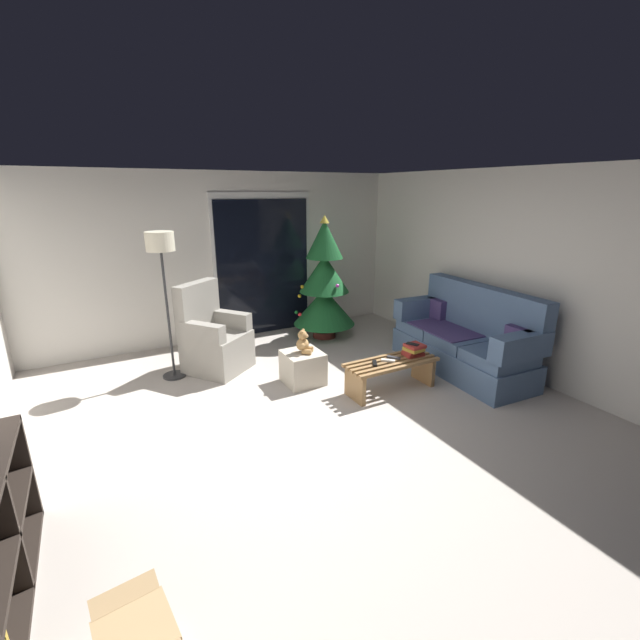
% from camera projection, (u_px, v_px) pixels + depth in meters
% --- Properties ---
extents(ground_plane, '(7.00, 7.00, 0.00)m').
position_uv_depth(ground_plane, '(318.00, 426.00, 4.16)').
color(ground_plane, '#BCB2A8').
extents(wall_back, '(5.72, 0.12, 2.50)m').
position_uv_depth(wall_back, '(222.00, 258.00, 6.36)').
color(wall_back, silver).
rests_on(wall_back, ground).
extents(wall_right, '(0.12, 6.00, 2.50)m').
position_uv_depth(wall_right, '(526.00, 275.00, 5.10)').
color(wall_right, silver).
rests_on(wall_right, ground).
extents(patio_door_frame, '(1.60, 0.02, 2.20)m').
position_uv_depth(patio_door_frame, '(264.00, 265.00, 6.63)').
color(patio_door_frame, silver).
rests_on(patio_door_frame, ground).
extents(patio_door_glass, '(1.50, 0.02, 2.10)m').
position_uv_depth(patio_door_glass, '(264.00, 268.00, 6.63)').
color(patio_door_glass, black).
rests_on(patio_door_glass, ground).
extents(couch, '(0.90, 1.98, 1.08)m').
position_uv_depth(couch, '(465.00, 340.00, 5.38)').
color(couch, slate).
rests_on(couch, ground).
extents(coffee_table, '(1.10, 0.40, 0.37)m').
position_uv_depth(coffee_table, '(391.00, 370.00, 4.84)').
color(coffee_table, '#9E7547').
rests_on(coffee_table, ground).
extents(remote_black, '(0.12, 0.16, 0.02)m').
position_uv_depth(remote_black, '(375.00, 363.00, 4.71)').
color(remote_black, black).
rests_on(remote_black, coffee_table).
extents(remote_white, '(0.14, 0.14, 0.02)m').
position_uv_depth(remote_white, '(388.00, 360.00, 4.78)').
color(remote_white, silver).
rests_on(remote_white, coffee_table).
extents(remote_graphite, '(0.13, 0.15, 0.02)m').
position_uv_depth(remote_graphite, '(394.00, 358.00, 4.87)').
color(remote_graphite, '#333338').
rests_on(remote_graphite, coffee_table).
extents(book_stack, '(0.24, 0.22, 0.14)m').
position_uv_depth(book_stack, '(414.00, 350.00, 4.93)').
color(book_stack, '#A32D28').
rests_on(book_stack, coffee_table).
extents(cell_phone, '(0.13, 0.16, 0.01)m').
position_uv_depth(cell_phone, '(413.00, 344.00, 4.90)').
color(cell_phone, black).
rests_on(cell_phone, book_stack).
extents(christmas_tree, '(0.96, 0.96, 1.89)m').
position_uv_depth(christmas_tree, '(324.00, 285.00, 6.45)').
color(christmas_tree, '#4C1E19').
rests_on(christmas_tree, ground).
extents(armchair, '(0.96, 0.96, 1.13)m').
position_uv_depth(armchair, '(214.00, 340.00, 5.38)').
color(armchair, gray).
rests_on(armchair, ground).
extents(floor_lamp, '(0.32, 0.32, 1.78)m').
position_uv_depth(floor_lamp, '(161.00, 256.00, 4.83)').
color(floor_lamp, '#2D2D30').
rests_on(floor_lamp, ground).
extents(ottoman, '(0.44, 0.44, 0.39)m').
position_uv_depth(ottoman, '(303.00, 368.00, 5.05)').
color(ottoman, beige).
rests_on(ottoman, ground).
extents(teddy_bear_honey, '(0.22, 0.21, 0.29)m').
position_uv_depth(teddy_bear_honey, '(303.00, 343.00, 4.95)').
color(teddy_bear_honey, tan).
rests_on(teddy_bear_honey, ottoman).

